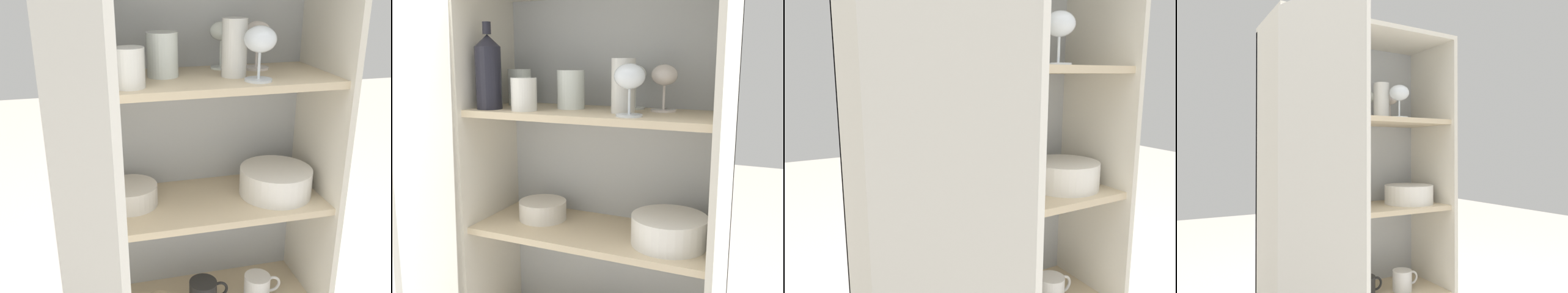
# 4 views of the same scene
# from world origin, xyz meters

# --- Properties ---
(cupboard_back_panel) EXTENTS (0.75, 0.02, 1.31)m
(cupboard_back_panel) POSITION_xyz_m (0.00, 0.30, 0.66)
(cupboard_back_panel) COLOR #B2B7BC
(cupboard_back_panel) RESTS_ON ground_plane
(cupboard_side_left) EXTENTS (0.02, 0.32, 1.31)m
(cupboard_side_left) POSITION_xyz_m (-0.37, 0.14, 0.66)
(cupboard_side_left) COLOR silver
(cupboard_side_left) RESTS_ON ground_plane
(cupboard_side_right) EXTENTS (0.02, 0.32, 1.31)m
(cupboard_side_right) POSITION_xyz_m (0.37, 0.14, 0.66)
(cupboard_side_right) COLOR silver
(cupboard_side_right) RESTS_ON ground_plane
(shelf_board_middle) EXTENTS (0.71, 0.29, 0.02)m
(shelf_board_middle) POSITION_xyz_m (0.00, 0.14, 0.62)
(shelf_board_middle) COLOR beige
(shelf_board_upper) EXTENTS (0.71, 0.29, 0.02)m
(shelf_board_upper) POSITION_xyz_m (0.00, 0.14, 0.97)
(shelf_board_upper) COLOR beige
(cupboard_door) EXTENTS (0.14, 0.36, 1.31)m
(cupboard_door) POSITION_xyz_m (-0.31, -0.19, 0.66)
(cupboard_door) COLOR silver
(cupboard_door) RESTS_ON ground_plane
(tumbler_glass_0) EXTENTS (0.07, 0.07, 0.15)m
(tumbler_glass_0) POSITION_xyz_m (0.09, 0.13, 1.06)
(tumbler_glass_0) COLOR white
(tumbler_glass_0) RESTS_ON shelf_board_upper
(tumbler_glass_1) EXTENTS (0.07, 0.07, 0.09)m
(tumbler_glass_1) POSITION_xyz_m (-0.18, 0.07, 1.03)
(tumbler_glass_1) COLOR white
(tumbler_glass_1) RESTS_ON shelf_board_upper
(tumbler_glass_2) EXTENTS (0.08, 0.08, 0.11)m
(tumbler_glass_2) POSITION_xyz_m (-0.09, 0.17, 1.04)
(tumbler_glass_2) COLOR white
(tumbler_glass_2) RESTS_ON shelf_board_upper
(tumbler_glass_3) EXTENTS (0.07, 0.07, 0.11)m
(tumbler_glass_3) POSITION_xyz_m (-0.28, 0.20, 1.04)
(tumbler_glass_3) COLOR white
(tumbler_glass_3) RESTS_ON shelf_board_upper
(wine_glass_0) EXTENTS (0.08, 0.08, 0.14)m
(wine_glass_0) POSITION_xyz_m (0.13, 0.06, 1.08)
(wine_glass_0) COLOR white
(wine_glass_0) RESTS_ON shelf_board_upper
(wine_glass_1) EXTENTS (0.07, 0.07, 0.13)m
(wine_glass_1) POSITION_xyz_m (0.18, 0.21, 1.08)
(wine_glass_1) COLOR silver
(wine_glass_1) RESTS_ON shelf_board_upper
(wine_glass_2) EXTENTS (0.06, 0.06, 0.13)m
(wine_glass_2) POSITION_xyz_m (0.09, 0.24, 1.08)
(wine_glass_2) COLOR white
(wine_glass_2) RESTS_ON shelf_board_upper
(wine_bottle) EXTENTS (0.08, 0.08, 0.25)m
(wine_bottle) POSITION_xyz_m (-0.30, 0.06, 1.09)
(wine_bottle) COLOR black
(wine_bottle) RESTS_ON shelf_board_upper
(plate_stack_white) EXTENTS (0.21, 0.21, 0.08)m
(plate_stack_white) POSITION_xyz_m (0.23, 0.13, 0.67)
(plate_stack_white) COLOR white
(plate_stack_white) RESTS_ON shelf_board_middle
(mixing_bowl_large) EXTENTS (0.15, 0.15, 0.06)m
(mixing_bowl_large) POSITION_xyz_m (-0.19, 0.17, 0.66)
(mixing_bowl_large) COLOR silver
(mixing_bowl_large) RESTS_ON shelf_board_middle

